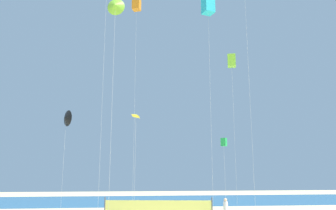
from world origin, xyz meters
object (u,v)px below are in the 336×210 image
Objects in this scene: kite_green_box at (224,142)px; kite_black_delta at (66,118)px; beachgoer_white_shirt at (226,208)px; kite_lime_delta at (115,6)px; kite_yellow_diamond at (136,117)px; volleyball_net at (158,208)px; kite_orange_box at (137,5)px; kite_lime_box at (232,61)px; kite_cyan_box at (208,6)px.

kite_black_delta is at bearing 179.38° from kite_green_box.
kite_green_box reaches higher than beachgoer_white_shirt.
kite_lime_delta is 14.79m from kite_black_delta.
kite_yellow_diamond is 8.41m from kite_lime_delta.
kite_lime_delta reaches higher than volleyball_net.
beachgoer_white_shirt is 8.97m from volleyball_net.
beachgoer_white_shirt is 6.59m from kite_green_box.
volleyball_net is (-6.67, -5.95, 0.65)m from beachgoer_white_shirt.
kite_yellow_diamond is 0.56× the size of kite_lime_delta.
volleyball_net is at bearing -24.37° from kite_yellow_diamond.
beachgoer_white_shirt is at bearing -106.70° from kite_green_box.
kite_orange_box is at bearing 90.41° from kite_yellow_diamond.
beachgoer_white_shirt is 19.95m from kite_lime_delta.
volleyball_net is at bearing -45.00° from kite_black_delta.
volleyball_net is 0.45× the size of kite_lime_box.
volleyball_net is 0.89× the size of kite_yellow_diamond.
kite_lime_box is (12.38, 14.45, 1.62)m from kite_lime_delta.
kite_lime_delta reaches higher than beachgoer_white_shirt.
volleyball_net is at bearing 90.84° from beachgoer_white_shirt.
kite_orange_box reaches higher than kite_cyan_box.
beachgoer_white_shirt is 0.24× the size of volleyball_net.
volleyball_net is at bearing 52.98° from kite_lime_delta.
kite_orange_box is (-1.74, 8.57, 20.29)m from volleyball_net.
kite_lime_box reaches higher than beachgoer_white_shirt.
kite_orange_box is at bearing 177.79° from kite_green_box.
kite_yellow_diamond is at bearing -89.59° from kite_orange_box.
beachgoer_white_shirt is at bearing 62.28° from kite_cyan_box.
kite_orange_box reaches higher than volleyball_net.
kite_orange_box is (1.53, 12.91, 7.04)m from kite_lime_delta.
kite_orange_box is 12.22m from kite_lime_box.
beachgoer_white_shirt is 0.12× the size of kite_lime_delta.
kite_green_box is at bearing 49.76° from kite_lime_delta.
kite_cyan_box is at bearing -47.37° from kite_orange_box.
kite_yellow_diamond is 0.45× the size of kite_cyan_box.
beachgoer_white_shirt is 0.24× the size of kite_green_box.
beachgoer_white_shirt is at bearing 31.84° from kite_yellow_diamond.
beachgoer_white_shirt is 0.10× the size of kite_cyan_box.
volleyball_net is 17.65m from kite_cyan_box.
kite_lime_delta is at bearing 95.09° from beachgoer_white_shirt.
kite_lime_delta is (-7.76, -6.14, -3.72)m from kite_cyan_box.
kite_lime_box is at bearing 47.21° from kite_green_box.
kite_green_box is (7.35, 8.21, 5.51)m from volleyball_net.
kite_black_delta is (-5.11, 12.72, -5.53)m from kite_lime_delta.
kite_lime_box reaches higher than kite_lime_delta.
volleyball_net is 0.76× the size of kite_black_delta.
kite_lime_box is at bearing 5.62° from kite_black_delta.
kite_orange_box is at bearing 1.56° from kite_black_delta.
kite_orange_box reaches higher than kite_lime_delta.
kite_cyan_box is 2.56× the size of kite_green_box.
kite_lime_box is (10.79, 9.34, 8.12)m from kite_yellow_diamond.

